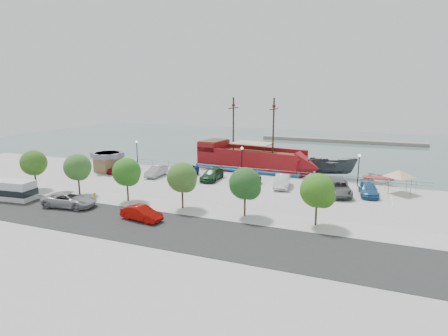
% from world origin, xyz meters
% --- Properties ---
extents(ground, '(160.00, 160.00, 0.00)m').
position_xyz_m(ground, '(0.00, 0.00, -1.00)').
color(ground, '#4A605E').
extents(land_slab, '(100.00, 58.00, 1.20)m').
position_xyz_m(land_slab, '(0.00, -21.00, -0.60)').
color(land_slab, '#A6A5A3').
rests_on(land_slab, ground).
extents(street, '(100.00, 8.00, 0.04)m').
position_xyz_m(street, '(0.00, -16.00, 0.01)').
color(street, '#252525').
rests_on(street, land_slab).
extents(sidewalk, '(100.00, 4.00, 0.05)m').
position_xyz_m(sidewalk, '(0.00, -10.00, 0.01)').
color(sidewalk, '#ADADAD').
rests_on(sidewalk, land_slab).
extents(seawall_railing, '(50.00, 0.06, 1.00)m').
position_xyz_m(seawall_railing, '(0.00, 7.80, 0.53)').
color(seawall_railing, slate).
rests_on(seawall_railing, land_slab).
extents(far_shore, '(40.00, 3.00, 0.80)m').
position_xyz_m(far_shore, '(10.00, 55.00, -0.60)').
color(far_shore, gray).
rests_on(far_shore, ground).
extents(pirate_ship, '(20.38, 8.09, 12.70)m').
position_xyz_m(pirate_ship, '(0.95, 12.16, 1.13)').
color(pirate_ship, maroon).
rests_on(pirate_ship, ground).
extents(patrol_boat, '(7.45, 3.07, 2.84)m').
position_xyz_m(patrol_boat, '(11.95, 14.95, 0.42)').
color(patrol_boat, '#3A4146').
rests_on(patrol_boat, ground).
extents(speedboat, '(5.41, 7.00, 1.34)m').
position_xyz_m(speedboat, '(18.57, 12.02, -0.33)').
color(speedboat, silver).
rests_on(speedboat, ground).
extents(dock_west, '(8.01, 4.37, 0.44)m').
position_xyz_m(dock_west, '(-13.35, 9.20, -0.78)').
color(dock_west, '#6D6659').
rests_on(dock_west, ground).
extents(dock_mid, '(7.60, 2.99, 0.42)m').
position_xyz_m(dock_mid, '(8.65, 9.20, -0.79)').
color(dock_mid, gray).
rests_on(dock_mid, ground).
extents(dock_east, '(7.02, 2.03, 0.40)m').
position_xyz_m(dock_east, '(16.38, 9.20, -0.80)').
color(dock_east, gray).
rests_on(dock_east, ground).
extents(shed, '(4.51, 4.51, 2.97)m').
position_xyz_m(shed, '(-20.00, 1.64, 1.58)').
color(shed, brown).
rests_on(shed, land_slab).
extents(canopy_tent, '(4.38, 4.38, 3.31)m').
position_xyz_m(canopy_tent, '(20.69, 4.98, 2.88)').
color(canopy_tent, slate).
rests_on(canopy_tent, land_slab).
extents(street_van, '(6.10, 3.44, 1.61)m').
position_xyz_m(street_van, '(-12.55, -14.12, 0.80)').
color(street_van, '#A1A1A2').
rests_on(street_van, street).
extents(street_sedan, '(4.52, 2.14, 1.43)m').
position_xyz_m(street_sedan, '(-2.95, -14.82, 0.72)').
color(street_sedan, '#A90A05').
rests_on(street_sedan, street).
extents(shuttle_bus, '(6.62, 2.89, 2.26)m').
position_xyz_m(shuttle_bus, '(-21.25, -14.50, 1.10)').
color(shuttle_bus, silver).
rests_on(shuttle_bus, street).
extents(fire_hydrant, '(0.27, 0.27, 0.77)m').
position_xyz_m(fire_hydrant, '(-12.04, -10.80, 0.42)').
color(fire_hydrant, gold).
rests_on(fire_hydrant, sidewalk).
extents(lamp_post_left, '(0.36, 0.36, 4.28)m').
position_xyz_m(lamp_post_left, '(-18.00, 6.50, 2.94)').
color(lamp_post_left, black).
rests_on(lamp_post_left, land_slab).
extents(lamp_post_mid, '(0.36, 0.36, 4.28)m').
position_xyz_m(lamp_post_mid, '(0.00, 6.50, 2.94)').
color(lamp_post_mid, black).
rests_on(lamp_post_mid, land_slab).
extents(lamp_post_right, '(0.36, 0.36, 4.28)m').
position_xyz_m(lamp_post_right, '(16.00, 6.50, 2.94)').
color(lamp_post_right, black).
rests_on(lamp_post_right, land_slab).
extents(tree_a, '(3.30, 3.20, 5.00)m').
position_xyz_m(tree_a, '(-21.85, -10.07, 3.30)').
color(tree_a, '#473321').
rests_on(tree_a, sidewalk).
extents(tree_b, '(3.30, 3.20, 5.00)m').
position_xyz_m(tree_b, '(-14.85, -10.07, 3.30)').
color(tree_b, '#473321').
rests_on(tree_b, sidewalk).
extents(tree_c, '(3.30, 3.20, 5.00)m').
position_xyz_m(tree_c, '(-7.85, -10.07, 3.30)').
color(tree_c, '#473321').
rests_on(tree_c, sidewalk).
extents(tree_d, '(3.30, 3.20, 5.00)m').
position_xyz_m(tree_d, '(-0.85, -10.07, 3.30)').
color(tree_d, '#473321').
rests_on(tree_d, sidewalk).
extents(tree_e, '(3.30, 3.20, 5.00)m').
position_xyz_m(tree_e, '(6.15, -10.07, 3.30)').
color(tree_e, '#473321').
rests_on(tree_e, sidewalk).
extents(tree_f, '(3.30, 3.20, 5.00)m').
position_xyz_m(tree_f, '(13.15, -10.07, 3.30)').
color(tree_f, '#473321').
rests_on(tree_f, sidewalk).
extents(parked_car_a, '(2.28, 4.33, 1.41)m').
position_xyz_m(parked_car_a, '(-17.89, 1.70, 0.70)').
color(parked_car_a, '#A6141E').
rests_on(parked_car_a, land_slab).
extents(parked_car_b, '(1.94, 4.73, 1.52)m').
position_xyz_m(parked_car_b, '(-11.48, 1.70, 0.76)').
color(parked_car_b, '#A8A8A8').
rests_on(parked_car_b, land_slab).
extents(parked_car_c, '(3.55, 6.24, 1.64)m').
position_xyz_m(parked_car_c, '(-7.31, 2.68, 0.82)').
color(parked_car_c, navy).
rests_on(parked_car_c, land_slab).
extents(parked_car_d, '(2.38, 5.36, 1.53)m').
position_xyz_m(parked_car_d, '(-3.07, 2.69, 0.76)').
color(parked_car_d, '#183F22').
rests_on(parked_car_d, land_slab).
extents(parked_car_e, '(1.81, 4.05, 1.35)m').
position_xyz_m(parked_car_e, '(3.20, 1.88, 0.68)').
color(parked_car_e, black).
rests_on(parked_car_e, land_slab).
extents(parked_car_f, '(2.33, 5.16, 1.64)m').
position_xyz_m(parked_car_f, '(6.95, 2.36, 0.82)').
color(parked_car_f, white).
rests_on(parked_car_f, land_slab).
extents(parked_car_g, '(3.95, 6.44, 1.67)m').
position_xyz_m(parked_car_g, '(14.02, 1.48, 0.83)').
color(parked_car_g, '#5E5E5E').
rests_on(parked_car_g, land_slab).
extents(parked_car_h, '(2.62, 5.18, 1.44)m').
position_xyz_m(parked_car_h, '(17.41, 2.53, 0.72)').
color(parked_car_h, '#2A6097').
rests_on(parked_car_h, land_slab).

